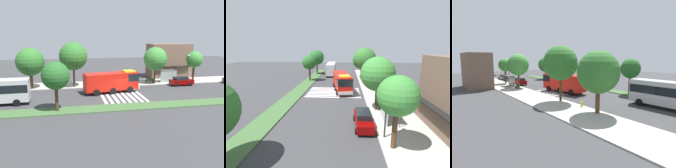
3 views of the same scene
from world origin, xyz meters
TOP-DOWN VIEW (x-y plane):
  - ground_plane at (0.00, 0.00)m, footprint 120.00×120.00m
  - sidewalk at (0.00, 8.43)m, footprint 60.00×5.81m
  - median_strip at (0.00, -7.03)m, footprint 60.00×3.00m
  - crosswalk at (-0.64, 0.00)m, footprint 6.75×9.95m
  - fire_truck at (-1.60, 1.53)m, footprint 9.76×4.19m
  - parked_car_west at (12.59, 4.33)m, footprint 4.58×2.07m
  - transit_bus at (-20.24, -2.49)m, footprint 11.28×3.20m
  - bus_stop_shelter at (11.09, 7.23)m, footprint 3.50×1.40m
  - bench_near_shelter at (7.09, 7.20)m, footprint 1.60×0.50m
  - street_lamp at (14.80, 6.13)m, footprint 0.36×0.36m
  - sidewalk_tree_far_west at (-15.65, 6.53)m, footprint 5.03×5.03m
  - sidewalk_tree_west at (-8.04, 6.53)m, footprint 5.17×5.17m
  - sidewalk_tree_center at (7.89, 6.53)m, footprint 4.60×4.60m
  - sidewalk_tree_east at (16.35, 6.53)m, footprint 3.33×3.33m
  - median_tree_far_west at (-20.73, -7.03)m, footprint 4.57×4.57m
  - median_tree_west at (-10.64, -7.03)m, footprint 3.56×3.56m
  - fire_hydrant at (-12.30, 6.03)m, footprint 0.28×0.28m

SIDE VIEW (x-z plane):
  - ground_plane at x=0.00m, z-range 0.00..0.00m
  - crosswalk at x=-0.64m, z-range 0.00..0.01m
  - sidewalk at x=0.00m, z-range 0.00..0.14m
  - median_strip at x=0.00m, z-range 0.00..0.14m
  - fire_hydrant at x=-12.30m, z-range 0.14..0.84m
  - bench_near_shelter at x=7.09m, z-range 0.14..1.04m
  - parked_car_west at x=12.59m, z-range 0.03..1.76m
  - bus_stop_shelter at x=11.09m, z-range 0.66..3.12m
  - fire_truck at x=-1.60m, z-range 0.17..3.85m
  - transit_bus at x=-20.24m, z-range 0.33..3.94m
  - street_lamp at x=14.80m, z-range 0.69..6.38m
  - median_tree_west at x=-10.64m, z-range 1.51..7.88m
  - sidewalk_tree_east at x=16.35m, z-range 1.59..7.92m
  - sidewalk_tree_far_west at x=-15.65m, z-range 1.30..8.70m
  - sidewalk_tree_center at x=7.89m, z-range 1.45..8.72m
  - median_tree_far_west at x=-20.73m, z-range 1.59..9.10m
  - sidewalk_tree_west at x=-8.04m, z-range 1.70..10.02m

